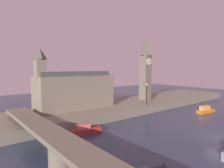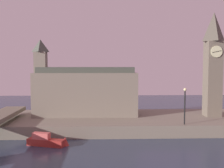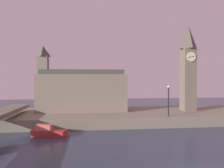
% 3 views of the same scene
% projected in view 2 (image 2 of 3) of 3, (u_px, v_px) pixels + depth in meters
% --- Properties ---
extents(far_embankment, '(70.00, 12.00, 1.50)m').
position_uv_depth(far_embankment, '(150.00, 122.00, 37.25)').
color(far_embankment, slate).
rests_on(far_embankment, ground).
extents(clock_tower, '(2.23, 2.28, 14.19)m').
position_uv_depth(clock_tower, '(213.00, 63.00, 36.91)').
color(clock_tower, '#6B6051').
rests_on(clock_tower, far_embankment).
extents(parliament_hall, '(14.27, 5.01, 10.60)m').
position_uv_depth(parliament_hall, '(83.00, 91.00, 38.14)').
color(parliament_hall, slate).
rests_on(parliament_hall, far_embankment).
extents(streetlamp, '(0.36, 0.36, 4.34)m').
position_uv_depth(streetlamp, '(185.00, 102.00, 31.88)').
color(streetlamp, black).
rests_on(streetlamp, far_embankment).
extents(boat_dinghy_red, '(4.68, 2.15, 1.51)m').
position_uv_depth(boat_dinghy_red, '(49.00, 141.00, 28.55)').
color(boat_dinghy_red, maroon).
rests_on(boat_dinghy_red, ground).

